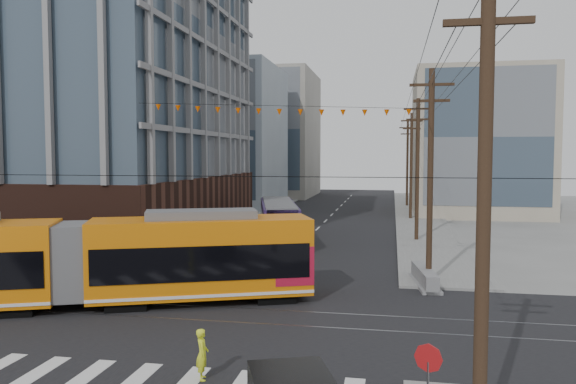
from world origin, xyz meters
name	(u,v)px	position (x,y,z in m)	size (l,w,h in m)	color
ground	(197,347)	(0.00, 0.00, 0.00)	(160.00, 160.00, 0.00)	slate
office_building	(33,60)	(-22.00, 23.00, 14.30)	(30.00, 25.00, 28.60)	#381E16
bg_bldg_nw_near	(209,137)	(-17.00, 52.00, 9.00)	(18.00, 16.00, 18.00)	#8C99A5
bg_bldg_ne_near	(477,143)	(16.00, 48.00, 8.00)	(14.00, 14.00, 16.00)	gray
bg_bldg_nw_far	(265,135)	(-14.00, 72.00, 10.00)	(16.00, 18.00, 20.00)	gray
bg_bldg_ne_far	(471,153)	(18.00, 68.00, 7.00)	(16.00, 16.00, 14.00)	#8C99A5
utility_pole_near	(484,211)	(8.50, -6.00, 5.50)	(0.30, 0.30, 11.00)	black
utility_pole_far	(407,164)	(8.50, 56.00, 5.50)	(0.30, 0.30, 11.00)	black
streetcar	(73,262)	(-7.02, 3.78, 2.01)	(20.90, 2.94, 4.03)	orange
city_bus	(278,222)	(-1.81, 23.01, 1.63)	(2.50, 11.53, 3.27)	#311E4F
parked_car_silver	(180,258)	(-5.29, 11.91, 0.81)	(1.70, 4.89, 1.61)	#949494
parked_car_white	(194,248)	(-6.08, 16.39, 0.63)	(1.77, 4.36, 1.27)	silver
parked_car_grey	(224,233)	(-6.08, 22.97, 0.66)	(2.18, 4.73, 1.31)	#585A60
pedestrian	(202,354)	(1.12, -2.68, 0.77)	(0.56, 0.37, 1.54)	yellow
jersey_barrier	(425,277)	(8.30, 11.00, 0.44)	(0.98, 4.35, 0.87)	slate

